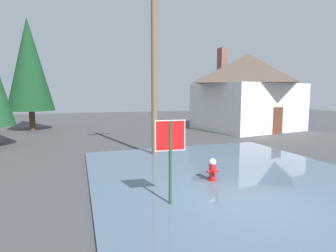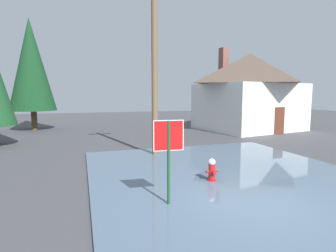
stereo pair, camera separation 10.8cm
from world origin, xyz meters
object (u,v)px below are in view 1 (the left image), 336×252
pine_tree_tall_left (29,65)px  house (247,91)px  fire_hydrant (212,171)px  utility_pole (154,62)px  stop_sign_near (170,145)px

pine_tree_tall_left → house: bearing=-16.5°
fire_hydrant → utility_pole: bearing=99.4°
stop_sign_near → pine_tree_tall_left: 19.24m
stop_sign_near → house: house is taller
stop_sign_near → fire_hydrant: size_ratio=2.77×
house → fire_hydrant: bearing=-128.8°
stop_sign_near → utility_pole: size_ratio=0.27×
stop_sign_near → house: 17.21m
stop_sign_near → fire_hydrant: 2.67m
fire_hydrant → pine_tree_tall_left: 18.97m
utility_pole → pine_tree_tall_left: 14.07m
stop_sign_near → pine_tree_tall_left: (-5.81, 17.97, 3.68)m
utility_pole → house: (10.04, 7.12, -1.14)m
house → stop_sign_near: bearing=-131.0°
stop_sign_near → fire_hydrant: stop_sign_near is taller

